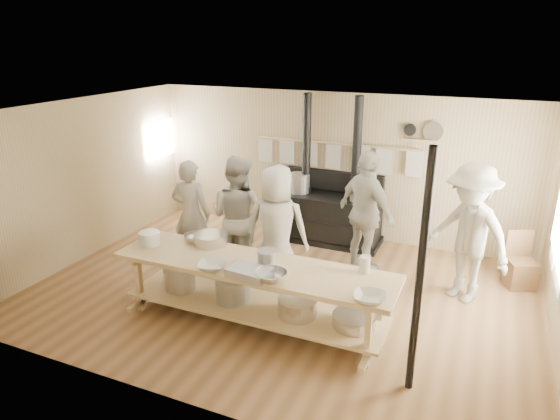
{
  "coord_description": "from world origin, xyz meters",
  "views": [
    {
      "loc": [
        2.53,
        -5.9,
        3.53
      ],
      "look_at": [
        -0.11,
        0.2,
        1.19
      ],
      "focal_mm": 32.0,
      "sensor_mm": 36.0,
      "label": 1
    }
  ],
  "objects": [
    {
      "name": "ground",
      "position": [
        0.0,
        0.0,
        0.0
      ],
      "size": [
        7.0,
        7.0,
        0.0
      ],
      "primitive_type": "plane",
      "color": "brown",
      "rests_on": "ground"
    },
    {
      "name": "room_shell",
      "position": [
        0.0,
        0.0,
        1.62
      ],
      "size": [
        7.0,
        7.0,
        7.0
      ],
      "color": "tan",
      "rests_on": "ground"
    },
    {
      "name": "left_opening",
      "position": [
        -3.45,
        2.0,
        1.6
      ],
      "size": [
        0.0,
        0.9,
        0.9
      ],
      "color": "white",
      "rests_on": "ground"
    },
    {
      "name": "stove",
      "position": [
        -0.01,
        2.12,
        0.52
      ],
      "size": [
        1.9,
        0.75,
        2.6
      ],
      "color": "black",
      "rests_on": "ground"
    },
    {
      "name": "towel_rail",
      "position": [
        0.0,
        2.4,
        1.56
      ],
      "size": [
        3.0,
        0.04,
        0.47
      ],
      "color": "tan",
      "rests_on": "ground"
    },
    {
      "name": "back_wall_shelf",
      "position": [
        1.46,
        2.43,
        2.0
      ],
      "size": [
        0.63,
        0.14,
        0.32
      ],
      "color": "tan",
      "rests_on": "ground"
    },
    {
      "name": "prep_table",
      "position": [
        -0.01,
        -0.9,
        0.52
      ],
      "size": [
        3.6,
        0.9,
        0.85
      ],
      "color": "tan",
      "rests_on": "ground"
    },
    {
      "name": "support_post",
      "position": [
        2.05,
        -1.35,
        1.3
      ],
      "size": [
        0.08,
        0.08,
        2.6
      ],
      "primitive_type": "cylinder",
      "color": "black",
      "rests_on": "ground"
    },
    {
      "name": "cook_far_left",
      "position": [
        -1.68,
        0.3,
        0.87
      ],
      "size": [
        0.68,
        0.49,
        1.74
      ],
      "primitive_type": "imported",
      "rotation": [
        0.0,
        0.0,
        3.26
      ],
      "color": "#B5B3A0",
      "rests_on": "ground"
    },
    {
      "name": "cook_left",
      "position": [
        -0.86,
        0.33,
        0.94
      ],
      "size": [
        0.96,
        0.77,
        1.87
      ],
      "primitive_type": "imported",
      "rotation": [
        0.0,
        0.0,
        3.07
      ],
      "color": "#B5B3A0",
      "rests_on": "ground"
    },
    {
      "name": "cook_center",
      "position": [
        -0.12,
        0.1,
        0.93
      ],
      "size": [
        1.0,
        0.75,
        1.85
      ],
      "primitive_type": "imported",
      "rotation": [
        0.0,
        0.0,
        3.33
      ],
      "color": "#B5B3A0",
      "rests_on": "ground"
    },
    {
      "name": "cook_right",
      "position": [
        0.9,
        1.15,
        0.97
      ],
      "size": [
        1.2,
        1.02,
        1.93
      ],
      "primitive_type": "imported",
      "rotation": [
        0.0,
        0.0,
        2.55
      ],
      "color": "#B5B3A0",
      "rests_on": "ground"
    },
    {
      "name": "cook_by_window",
      "position": [
        2.39,
        0.87,
        0.98
      ],
      "size": [
        1.46,
        1.29,
        1.96
      ],
      "primitive_type": "imported",
      "rotation": [
        0.0,
        0.0,
        -0.55
      ],
      "color": "#B5B3A0",
      "rests_on": "ground"
    },
    {
      "name": "chair",
      "position": [
        3.14,
        1.59,
        0.24
      ],
      "size": [
        0.5,
        0.5,
        0.82
      ],
      "rotation": [
        0.0,
        0.0,
        0.39
      ],
      "color": "#523820",
      "rests_on": "ground"
    },
    {
      "name": "bowl_white_a",
      "position": [
        -0.39,
        -1.23,
        0.89
      ],
      "size": [
        0.42,
        0.42,
        0.08
      ],
      "primitive_type": "imported",
      "rotation": [
        0.0,
        0.0,
        0.3
      ],
      "color": "white",
      "rests_on": "prep_table"
    },
    {
      "name": "bowl_steel_a",
      "position": [
        -1.04,
        -0.57,
        0.9
      ],
      "size": [
        0.43,
        0.43,
        0.1
      ],
      "primitive_type": "imported",
      "rotation": [
        0.0,
        0.0,
        0.99
      ],
      "color": "silver",
      "rests_on": "prep_table"
    },
    {
      "name": "bowl_white_b",
      "position": [
        1.55,
        -1.23,
        0.89
      ],
      "size": [
        0.39,
        0.39,
        0.09
      ],
      "primitive_type": "imported",
      "rotation": [
        0.0,
        0.0,
        1.68
      ],
      "color": "white",
      "rests_on": "prep_table"
    },
    {
      "name": "bowl_steel_b",
      "position": [
        0.4,
        -1.23,
        0.91
      ],
      "size": [
        0.53,
        0.53,
        0.12
      ],
      "primitive_type": "imported",
      "rotation": [
        0.0,
        0.0,
        3.86
      ],
      "color": "silver",
      "rests_on": "prep_table"
    },
    {
      "name": "roasting_pan",
      "position": [
        0.12,
        -1.23,
        0.9
      ],
      "size": [
        0.52,
        0.38,
        0.11
      ],
      "primitive_type": "cube",
      "rotation": [
        0.0,
        0.0,
        -0.11
      ],
      "color": "#B2B2B7",
      "rests_on": "prep_table"
    },
    {
      "name": "mixing_bowl_large",
      "position": [
        -0.8,
        -0.57,
        0.92
      ],
      "size": [
        0.55,
        0.55,
        0.14
      ],
      "primitive_type": "cylinder",
      "rotation": [
        0.0,
        0.0,
        0.23
      ],
      "color": "silver",
      "rests_on": "prep_table"
    },
    {
      "name": "bucket_galv",
      "position": [
        0.2,
        -0.91,
        0.96
      ],
      "size": [
        0.3,
        0.3,
        0.22
      ],
      "primitive_type": "cylinder",
      "rotation": [
        0.0,
        0.0,
        0.34
      ],
      "color": "gray",
      "rests_on": "prep_table"
    },
    {
      "name": "deep_bowl_enamel",
      "position": [
        -1.55,
        -0.9,
        0.94
      ],
      "size": [
        0.34,
        0.34,
        0.17
      ],
      "primitive_type": "cylinder",
      "rotation": [
        0.0,
        0.0,
        -0.24
      ],
      "color": "white",
      "rests_on": "prep_table"
    },
    {
      "name": "pitcher",
      "position": [
        1.32,
        -0.57,
        0.95
      ],
      "size": [
        0.17,
        0.17,
        0.2
      ],
      "primitive_type": "cylinder",
      "rotation": [
        0.0,
        0.0,
        0.4
      ],
      "color": "white",
      "rests_on": "prep_table"
    }
  ]
}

